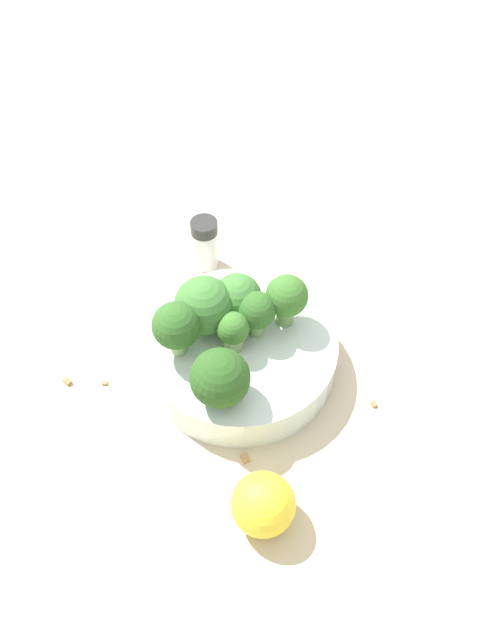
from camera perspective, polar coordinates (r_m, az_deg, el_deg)
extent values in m
plane|color=beige|center=(0.65, 0.00, -4.04)|extent=(3.00, 3.00, 0.00)
cylinder|color=silver|center=(0.64, 0.00, -2.96)|extent=(0.20, 0.20, 0.04)
cylinder|color=#84AD66|center=(0.62, 1.54, -0.32)|extent=(0.02, 0.02, 0.03)
sphere|color=#2D5B23|center=(0.60, 1.58, 0.88)|extent=(0.04, 0.04, 0.04)
cylinder|color=#8EB770|center=(0.57, -1.79, -6.44)|extent=(0.02, 0.02, 0.02)
sphere|color=#28511E|center=(0.56, -1.84, -5.31)|extent=(0.06, 0.06, 0.06)
cylinder|color=#7A9E5B|center=(0.61, -0.64, -1.78)|extent=(0.02, 0.02, 0.02)
sphere|color=#386B28|center=(0.59, -0.65, -0.75)|extent=(0.03, 0.03, 0.03)
cylinder|color=#8EB770|center=(0.60, -5.69, -1.90)|extent=(0.02, 0.02, 0.03)
sphere|color=#2D5B23|center=(0.58, -5.87, -0.51)|extent=(0.05, 0.05, 0.05)
cylinder|color=#7A9E5B|center=(0.62, 4.18, 0.83)|extent=(0.02, 0.02, 0.03)
sphere|color=#386B28|center=(0.61, 4.30, 2.22)|extent=(0.04, 0.04, 0.04)
cylinder|color=#7A9E5B|center=(0.63, -0.24, 0.92)|extent=(0.02, 0.02, 0.02)
sphere|color=#3D7533|center=(0.62, -0.25, 2.07)|extent=(0.05, 0.05, 0.05)
cylinder|color=#8EB770|center=(0.62, -3.22, 0.03)|extent=(0.02, 0.02, 0.02)
sphere|color=#3D7533|center=(0.60, -3.31, 1.33)|extent=(0.06, 0.06, 0.06)
cylinder|color=silver|center=(0.73, -3.20, 6.57)|extent=(0.03, 0.03, 0.05)
cylinder|color=#2D2D2D|center=(0.71, -3.32, 8.47)|extent=(0.03, 0.03, 0.01)
sphere|color=yellow|center=(0.55, 2.13, -16.49)|extent=(0.06, 0.06, 0.06)
cube|color=olive|center=(0.65, -12.28, -5.60)|extent=(0.00, 0.01, 0.01)
cube|color=olive|center=(0.64, 12.17, -7.45)|extent=(0.01, 0.01, 0.01)
cube|color=olive|center=(0.66, -15.53, -5.35)|extent=(0.01, 0.01, 0.01)
cube|color=#AD7F4C|center=(0.60, 0.49, -12.42)|extent=(0.01, 0.01, 0.01)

